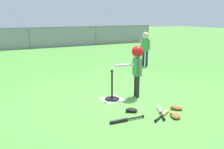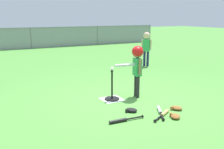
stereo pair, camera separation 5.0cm
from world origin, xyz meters
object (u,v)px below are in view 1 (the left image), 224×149
(batting_tee, at_px, (112,95))
(glove_tossed_aside, at_px, (132,110))
(glove_by_plate, at_px, (176,116))
(glove_near_bats, at_px, (177,108))
(batter_child, at_px, (137,61))
(spare_bat_wood, at_px, (164,114))
(baseball_on_tee, at_px, (112,69))
(spare_bat_black, at_px, (122,120))
(fielder_deep_right, at_px, (145,44))
(spare_bat_silver, at_px, (160,111))

(batting_tee, xyz_separation_m, glove_tossed_aside, (-0.03, -0.81, -0.06))
(glove_by_plate, bearing_deg, glove_near_bats, 44.90)
(batter_child, height_order, spare_bat_wood, batter_child)
(baseball_on_tee, distance_m, spare_bat_black, 1.37)
(fielder_deep_right, xyz_separation_m, glove_near_bats, (-2.04, -3.83, -0.74))
(baseball_on_tee, xyz_separation_m, batter_child, (0.56, -0.10, 0.13))
(batting_tee, relative_size, spare_bat_wood, 1.16)
(glove_near_bats, bearing_deg, fielder_deep_right, 61.93)
(glove_by_plate, xyz_separation_m, glove_tossed_aside, (-0.52, 0.62, 0.00))
(batter_child, relative_size, spare_bat_wood, 2.07)
(batting_tee, distance_m, spare_bat_silver, 1.18)
(baseball_on_tee, height_order, glove_tossed_aside, baseball_on_tee)
(fielder_deep_right, bearing_deg, glove_near_bats, -118.07)
(baseball_on_tee, bearing_deg, glove_by_plate, -71.20)
(baseball_on_tee, xyz_separation_m, glove_tossed_aside, (-0.03, -0.81, -0.64))
(spare_bat_black, bearing_deg, batter_child, 46.41)
(batter_child, bearing_deg, spare_bat_black, -133.59)
(glove_tossed_aside, bearing_deg, glove_near_bats, -21.39)
(spare_bat_black, bearing_deg, glove_by_plate, -18.53)
(glove_near_bats, bearing_deg, glove_by_plate, -135.10)
(spare_bat_black, relative_size, glove_by_plate, 2.39)
(batting_tee, relative_size, fielder_deep_right, 0.53)
(fielder_deep_right, xyz_separation_m, glove_tossed_aside, (-2.86, -3.51, -0.74))
(batter_child, distance_m, fielder_deep_right, 3.60)
(batting_tee, height_order, spare_bat_black, batting_tee)
(baseball_on_tee, bearing_deg, glove_near_bats, -55.05)
(fielder_deep_right, relative_size, spare_bat_wood, 2.20)
(spare_bat_wood, bearing_deg, fielder_deep_right, 58.15)
(baseball_on_tee, xyz_separation_m, glove_near_bats, (0.79, -1.13, -0.64))
(spare_bat_black, distance_m, glove_near_bats, 1.21)
(batter_child, relative_size, glove_tossed_aside, 4.17)
(spare_bat_wood, bearing_deg, glove_near_bats, 14.89)
(spare_bat_black, bearing_deg, glove_near_bats, -0.16)
(batter_child, distance_m, glove_near_bats, 1.31)
(spare_bat_black, bearing_deg, fielder_deep_right, 49.62)
(batter_child, bearing_deg, spare_bat_wood, -98.64)
(batting_tee, bearing_deg, glove_tossed_aside, -91.99)
(glove_by_plate, bearing_deg, spare_bat_wood, 117.53)
(baseball_on_tee, relative_size, fielder_deep_right, 0.06)
(batting_tee, height_order, spare_bat_wood, batting_tee)
(spare_bat_wood, distance_m, glove_by_plate, 0.22)
(batting_tee, bearing_deg, spare_bat_wood, -72.67)
(batter_child, xyz_separation_m, glove_by_plate, (-0.07, -1.34, -0.77))
(batting_tee, bearing_deg, spare_bat_silver, -69.00)
(glove_by_plate, distance_m, glove_tossed_aside, 0.81)
(glove_near_bats, bearing_deg, baseball_on_tee, 124.95)
(baseball_on_tee, height_order, glove_by_plate, baseball_on_tee)
(spare_bat_wood, bearing_deg, spare_bat_silver, 76.32)
(spare_bat_silver, relative_size, glove_near_bats, 2.15)
(batter_child, height_order, glove_tossed_aside, batter_child)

